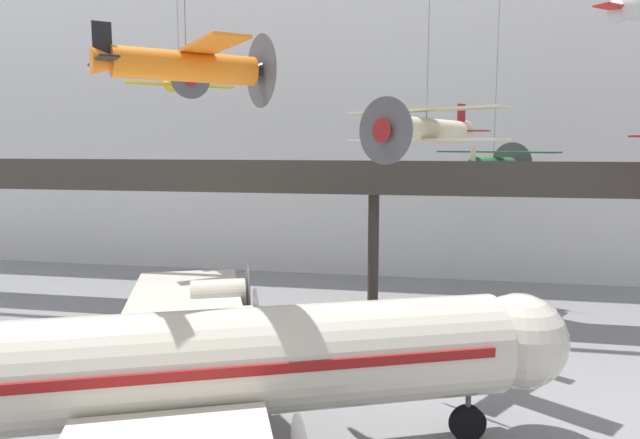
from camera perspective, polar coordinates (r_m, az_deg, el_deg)
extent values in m
cube|color=white|center=(46.72, 6.72, 10.50)|extent=(140.00, 3.00, 26.02)
cube|color=#38332D|center=(35.15, 5.29, 3.44)|extent=(110.00, 3.20, 0.90)
cube|color=#38332D|center=(33.56, 5.06, 4.95)|extent=(110.00, 0.12, 1.10)
cylinder|color=#38332D|center=(36.65, 5.35, -3.11)|extent=(0.70, 0.70, 7.61)
cylinder|color=beige|center=(19.26, -17.07, -14.02)|extent=(23.18, 12.01, 3.45)
sphere|color=beige|center=(22.00, 19.29, -11.36)|extent=(3.38, 3.38, 3.38)
cube|color=maroon|center=(19.13, -17.11, -13.06)|extent=(21.68, 11.46, 0.31)
cube|color=beige|center=(28.22, -13.45, -8.60)|extent=(10.72, 16.05, 0.28)
cylinder|color=beige|center=(25.01, -9.90, -10.50)|extent=(3.16, 2.56, 1.66)
cylinder|color=#4C4C51|center=(25.08, -6.39, -10.38)|extent=(1.23, 2.94, 3.15)
cylinder|color=beige|center=(29.93, -10.15, -7.48)|extent=(3.16, 2.56, 1.66)
cylinder|color=#4C4C51|center=(29.99, -7.24, -7.39)|extent=(1.23, 2.94, 3.15)
cylinder|color=#4C4C51|center=(22.01, 14.59, -17.71)|extent=(0.20, 0.20, 1.21)
cylinder|color=black|center=(22.28, 14.53, -19.12)|extent=(1.35, 0.84, 1.30)
cylinder|color=#4C4C51|center=(22.67, -15.39, -16.97)|extent=(0.20, 0.20, 1.21)
cylinder|color=black|center=(22.93, -15.33, -18.35)|extent=(1.35, 0.84, 1.30)
cylinder|color=orange|center=(21.61, -13.21, 14.66)|extent=(4.64, 4.12, 1.10)
cone|color=black|center=(22.51, -6.39, 14.56)|extent=(1.27, 1.28, 0.96)
cylinder|color=#4C4C51|center=(22.59, -5.93, 14.55)|extent=(1.81, 2.15, 2.77)
cone|color=orange|center=(21.04, -20.00, 14.56)|extent=(1.64, 1.58, 0.92)
cube|color=orange|center=(21.77, -12.43, 15.98)|extent=(5.95, 6.77, 0.10)
cube|color=black|center=(21.09, -20.96, 16.31)|extent=(0.52, 0.45, 1.28)
cube|color=black|center=(20.99, -20.87, 14.59)|extent=(2.26, 2.53, 0.06)
cylinder|color=yellow|center=(36.26, -13.87, 13.31)|extent=(3.36, 3.88, 1.03)
cone|color=red|center=(34.12, -12.90, 13.59)|extent=(1.06, 1.05, 0.79)
cylinder|color=#4C4C51|center=(33.97, -12.83, 13.61)|extent=(1.81, 1.47, 2.29)
cone|color=yellow|center=(38.27, -14.66, 13.08)|extent=(1.31, 1.38, 0.79)
cube|color=yellow|center=(35.99, -13.75, 12.94)|extent=(5.65, 4.83, 0.10)
cube|color=red|center=(38.57, -14.78, 13.71)|extent=(0.37, 0.44, 1.06)
cube|color=red|center=(38.51, -14.75, 12.93)|extent=(2.11, 1.84, 0.06)
cylinder|color=slate|center=(36.71, -14.03, 18.06)|extent=(0.04, 0.04, 5.23)
cylinder|color=beige|center=(26.49, 10.59, 8.78)|extent=(3.91, 4.95, 1.22)
cone|color=maroon|center=(24.28, 6.81, 8.81)|extent=(1.30, 1.27, 0.98)
cylinder|color=#4C4C51|center=(24.13, 6.52, 8.81)|extent=(2.35, 1.65, 2.83)
cone|color=beige|center=(28.62, 13.57, 8.72)|extent=(1.58, 1.70, 0.96)
cube|color=beige|center=(26.26, 10.23, 10.70)|extent=(7.25, 5.59, 0.10)
cube|color=beige|center=(26.22, 10.16, 7.85)|extent=(7.25, 5.59, 0.10)
cube|color=maroon|center=(28.91, 13.94, 9.87)|extent=(0.42, 0.56, 1.31)
cube|color=maroon|center=(28.89, 13.90, 8.57)|extent=(2.69, 2.14, 0.06)
cylinder|color=slate|center=(26.99, 10.84, 18.59)|extent=(0.04, 0.04, 8.12)
cylinder|color=#1E6B33|center=(37.26, 16.94, 5.18)|extent=(3.49, 4.93, 1.19)
cone|color=beige|center=(39.69, 18.52, 5.35)|extent=(1.24, 1.20, 0.95)
cylinder|color=#4C4C51|center=(39.87, 18.62, 5.36)|extent=(2.38, 1.42, 2.73)
cone|color=#1E6B33|center=(35.02, 15.26, 5.00)|extent=(1.47, 1.65, 0.93)
cube|color=#1E6B33|center=(37.52, 17.18, 6.47)|extent=(7.24, 4.95, 0.10)
cube|color=#1E6B33|center=(37.56, 17.10, 4.55)|extent=(7.24, 4.95, 0.10)
cube|color=beige|center=(34.72, 15.08, 6.14)|extent=(0.36, 0.56, 1.26)
cube|color=beige|center=(34.74, 15.05, 5.10)|extent=(2.67, 1.92, 0.06)
cylinder|color=slate|center=(37.47, 17.27, 13.65)|extent=(0.04, 0.04, 9.99)
cone|color=silver|center=(25.89, 28.84, 17.98)|extent=(1.70, 1.78, 1.00)
cube|color=red|center=(26.08, 28.19, 18.06)|extent=(2.72, 2.41, 0.06)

